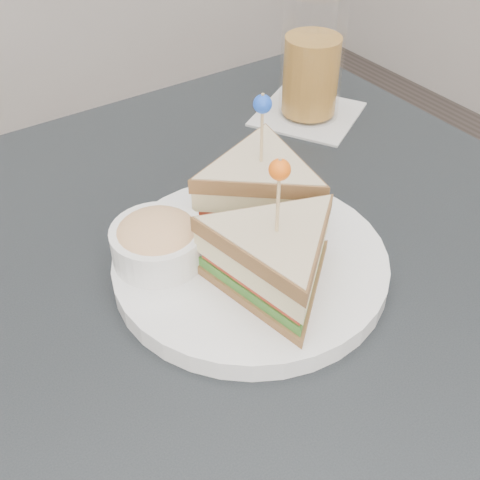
# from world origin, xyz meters

# --- Properties ---
(table) EXTENTS (0.80, 0.80, 0.75)m
(table) POSITION_xyz_m (0.00, 0.00, 0.67)
(table) COLOR black
(table) RESTS_ON ground
(plate_meal) EXTENTS (0.30, 0.30, 0.15)m
(plate_meal) POSITION_xyz_m (0.03, 0.02, 0.79)
(plate_meal) COLOR white
(plate_meal) RESTS_ON table
(drink_set) EXTENTS (0.17, 0.17, 0.16)m
(drink_set) POSITION_xyz_m (0.26, 0.22, 0.82)
(drink_set) COLOR silver
(drink_set) RESTS_ON table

